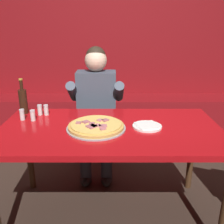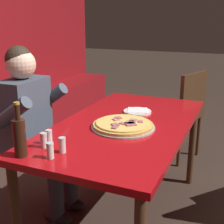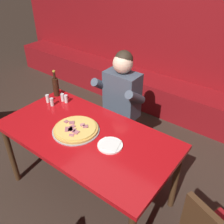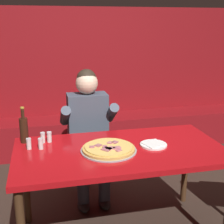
{
  "view_description": "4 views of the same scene",
  "coord_description": "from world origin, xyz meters",
  "px_view_note": "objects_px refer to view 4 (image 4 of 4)",
  "views": [
    {
      "loc": [
        0.01,
        -1.66,
        1.46
      ],
      "look_at": [
        0.02,
        0.27,
        0.79
      ],
      "focal_mm": 40.0,
      "sensor_mm": 36.0,
      "label": 1
    },
    {
      "loc": [
        -1.9,
        -0.72,
        1.46
      ],
      "look_at": [
        -0.07,
        0.07,
        0.85
      ],
      "focal_mm": 50.0,
      "sensor_mm": 36.0,
      "label": 2
    },
    {
      "loc": [
        1.23,
        -1.22,
        2.13
      ],
      "look_at": [
        0.15,
        0.18,
        0.96
      ],
      "focal_mm": 40.0,
      "sensor_mm": 36.0,
      "label": 3
    },
    {
      "loc": [
        -0.56,
        -2.14,
        1.68
      ],
      "look_at": [
        -0.01,
        0.24,
        0.99
      ],
      "focal_mm": 50.0,
      "sensor_mm": 36.0,
      "label": 4
    }
  ],
  "objects_px": {
    "shaker_parmesan": "(43,138)",
    "shaker_oregano": "(49,137)",
    "shaker_red_pepper_flakes": "(29,144)",
    "plate_white_paper": "(153,145)",
    "diner_seated_blue_shirt": "(89,130)",
    "shaker_black_pepper": "(41,144)",
    "beer_bottle": "(24,129)",
    "pizza": "(109,149)",
    "main_dining_table": "(120,158)"
  },
  "relations": [
    {
      "from": "shaker_black_pepper",
      "to": "diner_seated_blue_shirt",
      "type": "bearing_deg",
      "value": 48.95
    },
    {
      "from": "shaker_red_pepper_flakes",
      "to": "shaker_black_pepper",
      "type": "bearing_deg",
      "value": -11.57
    },
    {
      "from": "shaker_black_pepper",
      "to": "shaker_oregano",
      "type": "bearing_deg",
      "value": 62.16
    },
    {
      "from": "main_dining_table",
      "to": "beer_bottle",
      "type": "xyz_separation_m",
      "value": [
        -0.71,
        0.3,
        0.19
      ]
    },
    {
      "from": "shaker_parmesan",
      "to": "shaker_black_pepper",
      "type": "bearing_deg",
      "value": -97.79
    },
    {
      "from": "shaker_black_pepper",
      "to": "diner_seated_blue_shirt",
      "type": "distance_m",
      "value": 0.69
    },
    {
      "from": "pizza",
      "to": "diner_seated_blue_shirt",
      "type": "relative_size",
      "value": 0.33
    },
    {
      "from": "shaker_oregano",
      "to": "shaker_red_pepper_flakes",
      "type": "distance_m",
      "value": 0.19
    },
    {
      "from": "beer_bottle",
      "to": "pizza",
      "type": "bearing_deg",
      "value": -28.18
    },
    {
      "from": "shaker_parmesan",
      "to": "shaker_oregano",
      "type": "xyz_separation_m",
      "value": [
        0.05,
        0.0,
        0.0
      ]
    },
    {
      "from": "plate_white_paper",
      "to": "shaker_oregano",
      "type": "bearing_deg",
      "value": 161.59
    },
    {
      "from": "plate_white_paper",
      "to": "shaker_red_pepper_flakes",
      "type": "height_order",
      "value": "shaker_red_pepper_flakes"
    },
    {
      "from": "beer_bottle",
      "to": "shaker_red_pepper_flakes",
      "type": "height_order",
      "value": "beer_bottle"
    },
    {
      "from": "shaker_oregano",
      "to": "shaker_red_pepper_flakes",
      "type": "relative_size",
      "value": 1.0
    },
    {
      "from": "pizza",
      "to": "beer_bottle",
      "type": "height_order",
      "value": "beer_bottle"
    },
    {
      "from": "diner_seated_blue_shirt",
      "to": "shaker_parmesan",
      "type": "bearing_deg",
      "value": -138.21
    },
    {
      "from": "pizza",
      "to": "shaker_black_pepper",
      "type": "height_order",
      "value": "shaker_black_pepper"
    },
    {
      "from": "main_dining_table",
      "to": "shaker_red_pepper_flakes",
      "type": "xyz_separation_m",
      "value": [
        -0.68,
        0.15,
        0.11
      ]
    },
    {
      "from": "shaker_red_pepper_flakes",
      "to": "beer_bottle",
      "type": "bearing_deg",
      "value": 103.42
    },
    {
      "from": "diner_seated_blue_shirt",
      "to": "shaker_oregano",
      "type": "bearing_deg",
      "value": -134.63
    },
    {
      "from": "shaker_parmesan",
      "to": "shaker_black_pepper",
      "type": "distance_m",
      "value": 0.13
    },
    {
      "from": "shaker_oregano",
      "to": "diner_seated_blue_shirt",
      "type": "xyz_separation_m",
      "value": [
        0.38,
        0.39,
        -0.1
      ]
    },
    {
      "from": "pizza",
      "to": "shaker_parmesan",
      "type": "distance_m",
      "value": 0.56
    },
    {
      "from": "shaker_oregano",
      "to": "shaker_red_pepper_flakes",
      "type": "xyz_separation_m",
      "value": [
        -0.16,
        -0.11,
        0.0
      ]
    },
    {
      "from": "plate_white_paper",
      "to": "shaker_red_pepper_flakes",
      "type": "distance_m",
      "value": 0.96
    },
    {
      "from": "pizza",
      "to": "shaker_parmesan",
      "type": "height_order",
      "value": "shaker_parmesan"
    },
    {
      "from": "main_dining_table",
      "to": "beer_bottle",
      "type": "bearing_deg",
      "value": 156.89
    },
    {
      "from": "shaker_parmesan",
      "to": "shaker_oregano",
      "type": "relative_size",
      "value": 1.0
    },
    {
      "from": "pizza",
      "to": "shaker_red_pepper_flakes",
      "type": "relative_size",
      "value": 4.88
    },
    {
      "from": "beer_bottle",
      "to": "shaker_oregano",
      "type": "relative_size",
      "value": 3.4
    },
    {
      "from": "pizza",
      "to": "shaker_oregano",
      "type": "distance_m",
      "value": 0.51
    },
    {
      "from": "main_dining_table",
      "to": "shaker_oregano",
      "type": "xyz_separation_m",
      "value": [
        -0.52,
        0.26,
        0.11
      ]
    },
    {
      "from": "beer_bottle",
      "to": "shaker_red_pepper_flakes",
      "type": "xyz_separation_m",
      "value": [
        0.04,
        -0.16,
        -0.07
      ]
    },
    {
      "from": "main_dining_table",
      "to": "shaker_oregano",
      "type": "bearing_deg",
      "value": 153.3
    },
    {
      "from": "diner_seated_blue_shirt",
      "to": "shaker_black_pepper",
      "type": "bearing_deg",
      "value": -131.05
    },
    {
      "from": "beer_bottle",
      "to": "shaker_red_pepper_flakes",
      "type": "distance_m",
      "value": 0.18
    },
    {
      "from": "shaker_parmesan",
      "to": "shaker_black_pepper",
      "type": "xyz_separation_m",
      "value": [
        -0.02,
        -0.13,
        0.0
      ]
    },
    {
      "from": "shaker_parmesan",
      "to": "shaker_red_pepper_flakes",
      "type": "relative_size",
      "value": 1.0
    },
    {
      "from": "beer_bottle",
      "to": "shaker_parmesan",
      "type": "height_order",
      "value": "beer_bottle"
    },
    {
      "from": "shaker_oregano",
      "to": "shaker_parmesan",
      "type": "bearing_deg",
      "value": -179.47
    },
    {
      "from": "pizza",
      "to": "plate_white_paper",
      "type": "distance_m",
      "value": 0.37
    },
    {
      "from": "shaker_oregano",
      "to": "diner_seated_blue_shirt",
      "type": "distance_m",
      "value": 0.55
    },
    {
      "from": "plate_white_paper",
      "to": "shaker_oregano",
      "type": "distance_m",
      "value": 0.83
    },
    {
      "from": "main_dining_table",
      "to": "beer_bottle",
      "type": "relative_size",
      "value": 5.46
    },
    {
      "from": "shaker_oregano",
      "to": "pizza",
      "type": "bearing_deg",
      "value": -34.2
    },
    {
      "from": "plate_white_paper",
      "to": "beer_bottle",
      "type": "height_order",
      "value": "beer_bottle"
    },
    {
      "from": "plate_white_paper",
      "to": "shaker_red_pepper_flakes",
      "type": "bearing_deg",
      "value": 171.05
    },
    {
      "from": "shaker_red_pepper_flakes",
      "to": "pizza",
      "type": "bearing_deg",
      "value": -16.72
    },
    {
      "from": "plate_white_paper",
      "to": "beer_bottle",
      "type": "relative_size",
      "value": 0.72
    },
    {
      "from": "main_dining_table",
      "to": "diner_seated_blue_shirt",
      "type": "height_order",
      "value": "diner_seated_blue_shirt"
    }
  ]
}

